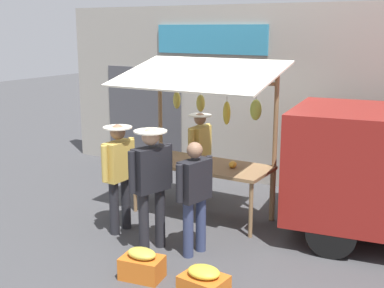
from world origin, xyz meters
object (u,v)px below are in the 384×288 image
market_stall (203,122)px  shopper_in_striped_shirt (151,179)px  vendor_with_sunhat (200,149)px  shopper_in_grey_tee (195,191)px  produce_crate_near (142,265)px  shopper_with_shopping_bag (119,169)px  produce_crate_side (204,286)px

market_stall → shopper_in_striped_shirt: size_ratio=1.47×
vendor_with_sunhat → shopper_in_grey_tee: (-1.09, 2.02, -0.02)m
vendor_with_sunhat → produce_crate_near: bearing=15.5°
shopper_with_shopping_bag → produce_crate_near: bearing=-130.6°
shopper_in_grey_tee → shopper_in_striped_shirt: bearing=119.4°
market_stall → produce_crate_side: bearing=120.0°
shopper_with_shopping_bag → produce_crate_side: shopper_with_shopping_bag is taller
shopper_in_striped_shirt → shopper_with_shopping_bag: bearing=86.0°
produce_crate_side → vendor_with_sunhat: bearing=-59.2°
shopper_in_striped_shirt → shopper_in_grey_tee: bearing=-55.7°
shopper_in_striped_shirt → produce_crate_side: 1.73m
market_stall → shopper_in_striped_shirt: market_stall is taller
vendor_with_sunhat → shopper_with_shopping_bag: 1.94m
shopper_in_striped_shirt → produce_crate_near: shopper_in_striped_shirt is taller
vendor_with_sunhat → shopper_with_shopping_bag: size_ratio=0.95×
shopper_with_shopping_bag → produce_crate_near: size_ratio=2.95×
market_stall → produce_crate_near: size_ratio=4.55×
market_stall → shopper_in_grey_tee: market_stall is taller
shopper_with_shopping_bag → market_stall: bearing=-30.7°
market_stall → shopper_in_grey_tee: bearing=115.4°
shopper_in_striped_shirt → shopper_with_shopping_bag: shopper_in_striped_shirt is taller
vendor_with_sunhat → produce_crate_near: vendor_with_sunhat is taller
vendor_with_sunhat → shopper_with_shopping_bag: (0.26, 1.92, 0.06)m
shopper_with_shopping_bag → shopper_in_grey_tee: size_ratio=1.05×
shopper_in_grey_tee → produce_crate_near: size_ratio=2.80×
market_stall → shopper_with_shopping_bag: 1.52m
shopper_with_shopping_bag → shopper_in_striped_shirt: bearing=-109.1°
produce_crate_near → produce_crate_side: 0.91m
vendor_with_sunhat → shopper_in_striped_shirt: bearing=12.0°
shopper_with_shopping_bag → produce_crate_near: shopper_with_shopping_bag is taller
vendor_with_sunhat → produce_crate_side: (-1.80, 3.03, -0.70)m
produce_crate_side → produce_crate_near: bearing=-5.6°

